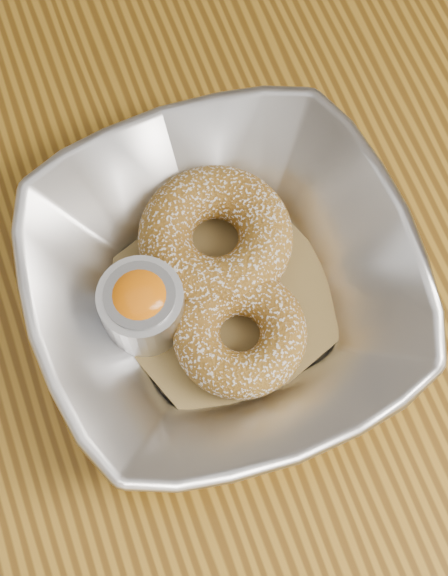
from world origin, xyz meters
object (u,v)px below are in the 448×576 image
object	(u,v)px
table	(195,442)
donut_front	(240,333)
donut_back	(215,237)
ramekin	(142,305)
serving_bowl	(224,287)

from	to	relation	value
table	donut_front	size ratio (longest dim) A/B	13.66
donut_front	donut_back	bearing A→B (deg)	83.42
ramekin	donut_back	bearing A→B (deg)	26.76
table	serving_bowl	xyz separation A→B (m)	(0.05, 0.07, 0.13)
donut_back	donut_front	distance (m)	0.07
donut_back	ramekin	world-z (taller)	ramekin
donut_front	ramekin	bearing A→B (deg)	145.60
donut_back	ramekin	distance (m)	0.07
donut_back	ramekin	xyz separation A→B (m)	(-0.06, -0.03, 0.01)
donut_back	ramekin	size ratio (longest dim) A/B	1.88
serving_bowl	donut_front	size ratio (longest dim) A/B	2.89
table	serving_bowl	size ratio (longest dim) A/B	4.72
ramekin	donut_front	bearing A→B (deg)	-34.40
donut_front	table	bearing A→B (deg)	-144.20
table	ramekin	bearing A→B (deg)	95.27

